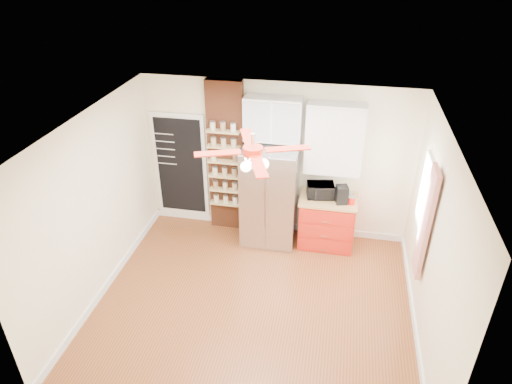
% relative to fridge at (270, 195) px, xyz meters
% --- Properties ---
extents(floor, '(4.50, 4.50, 0.00)m').
position_rel_fridge_xyz_m(floor, '(0.05, -1.63, -0.88)').
color(floor, brown).
rests_on(floor, ground).
extents(ceiling, '(4.50, 4.50, 0.00)m').
position_rel_fridge_xyz_m(ceiling, '(0.05, -1.63, 1.83)').
color(ceiling, white).
rests_on(ceiling, wall_back).
extents(wall_back, '(4.50, 0.02, 2.70)m').
position_rel_fridge_xyz_m(wall_back, '(0.05, 0.37, 0.48)').
color(wall_back, '#FFF3CD').
rests_on(wall_back, floor).
extents(wall_front, '(4.50, 0.02, 2.70)m').
position_rel_fridge_xyz_m(wall_front, '(0.05, -3.63, 0.48)').
color(wall_front, '#FFF3CD').
rests_on(wall_front, floor).
extents(wall_left, '(0.02, 4.00, 2.70)m').
position_rel_fridge_xyz_m(wall_left, '(-2.20, -1.63, 0.48)').
color(wall_left, '#FFF3CD').
rests_on(wall_left, floor).
extents(wall_right, '(0.02, 4.00, 2.70)m').
position_rel_fridge_xyz_m(wall_right, '(2.30, -1.63, 0.48)').
color(wall_right, '#FFF3CD').
rests_on(wall_right, floor).
extents(chalkboard, '(0.95, 0.05, 1.95)m').
position_rel_fridge_xyz_m(chalkboard, '(-1.65, 0.33, 0.23)').
color(chalkboard, white).
rests_on(chalkboard, wall_back).
extents(brick_pillar, '(0.60, 0.16, 2.70)m').
position_rel_fridge_xyz_m(brick_pillar, '(-0.80, 0.29, 0.48)').
color(brick_pillar, brown).
rests_on(brick_pillar, floor).
extents(fridge, '(0.90, 0.70, 1.75)m').
position_rel_fridge_xyz_m(fridge, '(0.00, 0.00, 0.00)').
color(fridge, '#B5B5BA').
rests_on(fridge, floor).
extents(upper_glass_cabinet, '(0.90, 0.35, 0.70)m').
position_rel_fridge_xyz_m(upper_glass_cabinet, '(0.00, 0.20, 1.27)').
color(upper_glass_cabinet, white).
rests_on(upper_glass_cabinet, wall_back).
extents(red_cabinet, '(0.94, 0.64, 0.90)m').
position_rel_fridge_xyz_m(red_cabinet, '(0.97, 0.05, -0.42)').
color(red_cabinet, red).
rests_on(red_cabinet, floor).
extents(upper_shelf_unit, '(0.90, 0.30, 1.15)m').
position_rel_fridge_xyz_m(upper_shelf_unit, '(0.97, 0.22, 1.00)').
color(upper_shelf_unit, white).
rests_on(upper_shelf_unit, wall_back).
extents(window, '(0.04, 0.75, 1.05)m').
position_rel_fridge_xyz_m(window, '(2.28, -0.73, 0.68)').
color(window, white).
rests_on(window, wall_right).
extents(curtain, '(0.06, 0.40, 1.55)m').
position_rel_fridge_xyz_m(curtain, '(2.23, -1.28, 0.57)').
color(curtain, red).
rests_on(curtain, wall_right).
extents(ceiling_fan, '(1.40, 1.40, 0.44)m').
position_rel_fridge_xyz_m(ceiling_fan, '(0.05, -1.63, 1.55)').
color(ceiling_fan, silver).
rests_on(ceiling_fan, ceiling).
extents(toaster_oven, '(0.48, 0.37, 0.24)m').
position_rel_fridge_xyz_m(toaster_oven, '(0.82, 0.07, 0.15)').
color(toaster_oven, black).
rests_on(toaster_oven, red_cabinet).
extents(coffee_maker, '(0.22, 0.23, 0.30)m').
position_rel_fridge_xyz_m(coffee_maker, '(1.17, -0.04, 0.17)').
color(coffee_maker, black).
rests_on(coffee_maker, red_cabinet).
extents(canister_left, '(0.12, 0.12, 0.13)m').
position_rel_fridge_xyz_m(canister_left, '(1.33, -0.06, 0.09)').
color(canister_left, red).
rests_on(canister_left, red_cabinet).
extents(canister_right, '(0.12, 0.12, 0.14)m').
position_rel_fridge_xyz_m(canister_right, '(1.31, 0.05, 0.10)').
color(canister_right, '#A40914').
rests_on(canister_right, red_cabinet).
extents(pantry_jar_oats, '(0.12, 0.12, 0.13)m').
position_rel_fridge_xyz_m(pantry_jar_oats, '(-0.98, 0.14, 0.56)').
color(pantry_jar_oats, beige).
rests_on(pantry_jar_oats, brick_pillar).
extents(pantry_jar_beans, '(0.10, 0.10, 0.14)m').
position_rel_fridge_xyz_m(pantry_jar_beans, '(-0.62, 0.18, 0.57)').
color(pantry_jar_beans, brown).
rests_on(pantry_jar_beans, brick_pillar).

